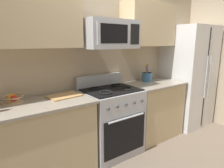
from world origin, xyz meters
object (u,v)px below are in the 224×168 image
object	(u,v)px
refrigerator	(188,76)
fruit_basket	(13,99)
cutting_board	(64,96)
range_oven	(111,120)
microwave	(110,34)
utensil_crock	(147,76)

from	to	relation	value
refrigerator	fruit_basket	size ratio (longest dim) A/B	8.60
cutting_board	fruit_basket	bearing A→B (deg)	171.06
range_oven	refrigerator	distance (m)	1.83
range_oven	fruit_basket	size ratio (longest dim) A/B	5.10
refrigerator	fruit_basket	world-z (taller)	refrigerator
microwave	fruit_basket	distance (m)	1.39
range_oven	fruit_basket	bearing A→B (deg)	171.94
microwave	utensil_crock	distance (m)	1.10
fruit_basket	cutting_board	bearing A→B (deg)	-8.94
microwave	utensil_crock	bearing A→B (deg)	8.40
range_oven	microwave	size ratio (longest dim) A/B	1.50
range_oven	fruit_basket	distance (m)	1.29
microwave	cutting_board	world-z (taller)	microwave
range_oven	microwave	world-z (taller)	microwave
refrigerator	fruit_basket	bearing A→B (deg)	176.42
range_oven	microwave	xyz separation A→B (m)	(-0.00, 0.03, 1.18)
microwave	utensil_crock	size ratio (longest dim) A/B	2.46
refrigerator	fruit_basket	distance (m)	2.97
range_oven	utensil_crock	distance (m)	1.02
utensil_crock	fruit_basket	xyz separation A→B (m)	(-2.05, 0.01, -0.04)
microwave	cutting_board	bearing A→B (deg)	175.13
refrigerator	range_oven	bearing A→B (deg)	179.44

